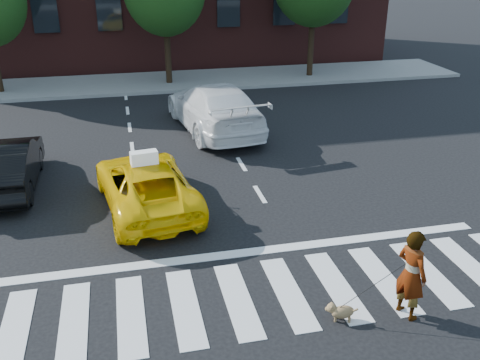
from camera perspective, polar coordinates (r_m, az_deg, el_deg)
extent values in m
plane|color=black|center=(10.38, -0.23, -12.65)|extent=(120.00, 120.00, 0.00)
cube|color=silver|center=(10.38, -0.23, -12.62)|extent=(13.00, 2.40, 0.01)
cube|color=silver|center=(11.68, -1.97, -8.05)|extent=(12.00, 0.30, 0.01)
cube|color=slate|center=(26.42, -8.74, 10.29)|extent=(30.00, 4.00, 0.15)
cylinder|color=black|center=(25.62, -7.73, 13.82)|extent=(0.28, 0.28, 3.55)
cylinder|color=black|center=(27.14, 7.61, 14.70)|extent=(0.28, 0.28, 3.85)
imported|color=#F2BF05|center=(13.67, -10.01, -0.43)|extent=(2.70, 4.79, 1.26)
imported|color=black|center=(15.82, -23.61, 1.52)|extent=(1.50, 4.21, 1.38)
imported|color=white|center=(19.20, -2.75, 7.76)|extent=(3.09, 6.07, 1.69)
imported|color=#999999|center=(10.00, 17.80, -9.55)|extent=(0.60, 0.73, 1.73)
ellipsoid|color=#96684C|center=(9.96, 10.92, -13.66)|extent=(0.47, 0.36, 0.23)
sphere|color=#96684C|center=(9.91, 9.73, -13.30)|extent=(0.23, 0.23, 0.17)
sphere|color=#96684C|center=(9.93, 9.29, -13.42)|extent=(0.11, 0.11, 0.08)
cylinder|color=#96684C|center=(9.93, 12.16, -13.44)|extent=(0.13, 0.08, 0.10)
sphere|color=#96684C|center=(9.93, 9.76, -12.87)|extent=(0.08, 0.08, 0.06)
sphere|color=#96684C|center=(9.84, 9.75, -13.26)|extent=(0.08, 0.08, 0.06)
cylinder|color=#96684C|center=(9.99, 10.13, -14.38)|extent=(0.06, 0.06, 0.11)
cylinder|color=#96684C|center=(10.07, 10.14, -14.02)|extent=(0.06, 0.06, 0.11)
cylinder|color=#96684C|center=(10.00, 11.59, -14.46)|extent=(0.06, 0.06, 0.11)
cylinder|color=#96684C|center=(10.08, 11.58, -14.10)|extent=(0.06, 0.06, 0.11)
cube|color=white|center=(13.18, -10.19, 2.35)|extent=(0.68, 0.37, 0.32)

